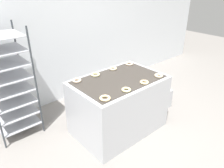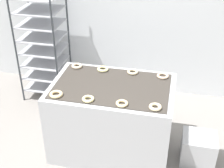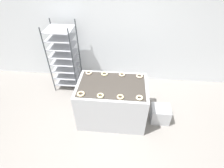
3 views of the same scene
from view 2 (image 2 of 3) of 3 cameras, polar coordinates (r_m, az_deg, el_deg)
The scene contains 11 objects.
fryer_machine at distance 3.56m, azimuth 0.00°, elevation -6.25°, with size 1.32×0.87×0.86m.
baking_rack_cart at distance 4.52m, azimuth -12.46°, elevation 7.33°, with size 0.59×0.56×1.62m.
glaze_bin at distance 3.68m, azimuth 15.47°, elevation -11.31°, with size 0.37×0.33×0.35m.
donut_near_left at distance 3.19m, azimuth -10.19°, elevation -1.85°, with size 0.14×0.14×0.03m, color beige.
donut_near_midleft at distance 3.08m, azimuth -4.39°, elevation -2.74°, with size 0.12×0.12×0.03m, color beige.
donut_near_midright at distance 3.01m, azimuth 1.83°, elevation -3.56°, with size 0.12×0.12×0.03m, color beige.
donut_near_right at distance 2.99m, azimuth 7.92°, elevation -4.17°, with size 0.12×0.12×0.03m, color beige.
donut_far_left at distance 3.70m, azimuth -6.43°, elevation 3.31°, with size 0.13×0.13×0.03m, color beige.
donut_far_midleft at distance 3.61m, azimuth -1.68°, elevation 2.77°, with size 0.13×0.13×0.03m, color beige.
donut_far_midright at distance 3.56m, azimuth 3.81°, elevation 2.24°, with size 0.13×0.13×0.03m, color beige.
donut_far_right at distance 3.52m, azimuth 9.27°, elevation 1.50°, with size 0.13×0.13×0.03m, color beige.
Camera 2 is at (0.61, -2.08, 2.59)m, focal length 50.00 mm.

